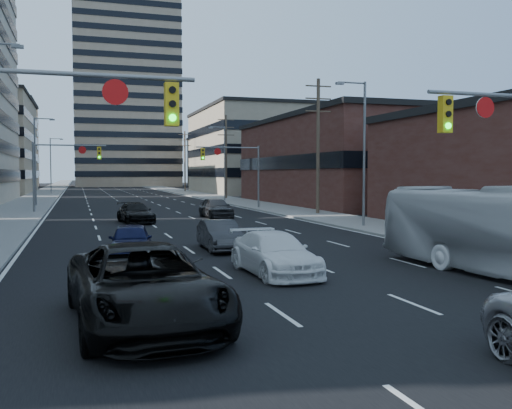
% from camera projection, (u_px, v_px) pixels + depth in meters
% --- Properties ---
extents(road_surface, '(18.00, 300.00, 0.02)m').
position_uv_depth(road_surface, '(107.00, 188.00, 132.33)').
color(road_surface, black).
rests_on(road_surface, ground).
extents(sidewalk_left, '(5.00, 300.00, 0.15)m').
position_uv_depth(sidewalk_left, '(54.00, 188.00, 128.90)').
color(sidewalk_left, slate).
rests_on(sidewalk_left, ground).
extents(sidewalk_right, '(5.00, 300.00, 0.15)m').
position_uv_depth(sidewalk_right, '(157.00, 187.00, 135.76)').
color(sidewalk_right, slate).
rests_on(sidewalk_right, ground).
extents(storefront_right_mid, '(20.00, 30.00, 9.00)m').
position_uv_depth(storefront_right_mid, '(365.00, 163.00, 63.01)').
color(storefront_right_mid, '#472119').
rests_on(storefront_right_mid, ground).
extents(office_right_far, '(22.00, 28.00, 14.00)m').
position_uv_depth(office_right_far, '(266.00, 153.00, 99.38)').
color(office_right_far, gray).
rests_on(office_right_far, ground).
extents(apartment_tower, '(26.00, 26.00, 58.00)m').
position_uv_depth(apartment_tower, '(125.00, 77.00, 151.59)').
color(apartment_tower, gray).
rests_on(apartment_tower, ground).
extents(bg_block_right, '(22.00, 22.00, 12.00)m').
position_uv_depth(bg_block_right, '(239.00, 163.00, 141.55)').
color(bg_block_right, gray).
rests_on(bg_block_right, ground).
extents(signal_near_left, '(6.59, 0.33, 6.00)m').
position_uv_depth(signal_near_left, '(32.00, 134.00, 13.61)').
color(signal_near_left, slate).
rests_on(signal_near_left, ground).
extents(signal_far_left, '(6.09, 0.33, 6.00)m').
position_uv_depth(signal_far_left, '(62.00, 163.00, 48.80)').
color(signal_far_left, slate).
rests_on(signal_far_left, ground).
extents(signal_far_right, '(6.09, 0.33, 6.00)m').
position_uv_depth(signal_far_right, '(235.00, 164.00, 53.39)').
color(signal_far_right, slate).
rests_on(signal_far_right, ground).
extents(utility_pole_block, '(2.20, 0.28, 11.00)m').
position_uv_depth(utility_pole_block, '(318.00, 144.00, 46.08)').
color(utility_pole_block, '#4C3D2D').
rests_on(utility_pole_block, ground).
extents(utility_pole_midblock, '(2.20, 0.28, 11.00)m').
position_uv_depth(utility_pole_midblock, '(226.00, 155.00, 74.67)').
color(utility_pole_midblock, '#4C3D2D').
rests_on(utility_pole_midblock, ground).
extents(utility_pole_distant, '(2.20, 0.28, 11.00)m').
position_uv_depth(utility_pole_distant, '(185.00, 160.00, 103.26)').
color(utility_pole_distant, '#4C3D2D').
rests_on(utility_pole_distant, ground).
extents(streetlight_left_mid, '(2.03, 0.22, 9.00)m').
position_uv_depth(streetlight_left_mid, '(37.00, 157.00, 57.50)').
color(streetlight_left_mid, slate).
rests_on(streetlight_left_mid, ground).
extents(streetlight_left_far, '(2.03, 0.22, 9.00)m').
position_uv_depth(streetlight_left_far, '(52.00, 163.00, 90.85)').
color(streetlight_left_far, slate).
rests_on(streetlight_left_far, ground).
extents(streetlight_right_near, '(2.03, 0.22, 9.00)m').
position_uv_depth(streetlight_right_near, '(362.00, 146.00, 35.09)').
color(streetlight_right_near, slate).
rests_on(streetlight_right_near, ground).
extents(streetlight_right_far, '(2.03, 0.22, 9.00)m').
position_uv_depth(streetlight_right_far, '(223.00, 159.00, 68.44)').
color(streetlight_right_far, slate).
rests_on(streetlight_right_far, ground).
extents(black_pickup, '(3.39, 6.64, 1.80)m').
position_uv_depth(black_pickup, '(144.00, 286.00, 12.64)').
color(black_pickup, black).
rests_on(black_pickup, ground).
extents(white_van, '(2.17, 4.92, 1.41)m').
position_uv_depth(white_van, '(275.00, 254.00, 19.08)').
color(white_van, white).
rests_on(white_van, ground).
extents(sedan_blue, '(2.08, 4.25, 1.40)m').
position_uv_depth(sedan_blue, '(131.00, 241.00, 22.73)').
color(sedan_blue, black).
rests_on(sedan_blue, ground).
extents(sedan_grey_center, '(1.49, 4.06, 1.33)m').
position_uv_depth(sedan_grey_center, '(220.00, 235.00, 25.04)').
color(sedan_grey_center, '#2F2E31').
rests_on(sedan_grey_center, ground).
extents(sedan_black_far, '(2.47, 4.93, 1.37)m').
position_uv_depth(sedan_black_far, '(136.00, 213.00, 38.76)').
color(sedan_black_far, black).
rests_on(sedan_black_far, ground).
extents(sedan_grey_right, '(2.03, 4.66, 1.56)m').
position_uv_depth(sedan_grey_right, '(216.00, 208.00, 43.21)').
color(sedan_grey_right, '#2C2C2E').
rests_on(sedan_grey_right, ground).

